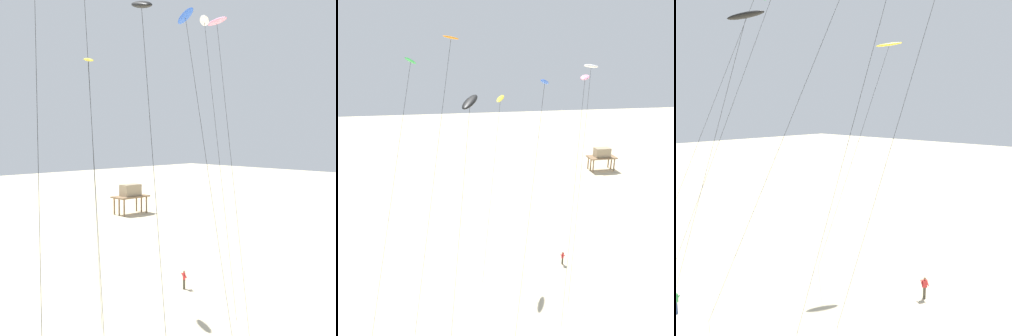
% 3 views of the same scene
% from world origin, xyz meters
% --- Properties ---
extents(kite_pink, '(4.04, 7.16, 22.36)m').
position_xyz_m(kite_pink, '(4.67, 10.42, 21.93)').
color(kite_pink, pink).
rests_on(kite_pink, ground).
extents(kite_orange, '(5.57, 9.71, 25.55)m').
position_xyz_m(kite_orange, '(-7.14, 10.88, 24.05)').
color(kite_orange, orange).
rests_on(kite_orange, ground).
extents(kite_white, '(4.60, 7.37, 23.24)m').
position_xyz_m(kite_white, '(6.46, 13.26, 22.73)').
color(kite_white, white).
rests_on(kite_white, ground).
extents(kite_green, '(5.25, 9.85, 23.89)m').
position_xyz_m(kite_green, '(-10.44, 10.44, 22.51)').
color(kite_green, green).
rests_on(kite_green, ground).
extents(kite_blue, '(5.33, 9.71, 22.20)m').
position_xyz_m(kite_blue, '(0.84, 10.04, 21.45)').
color(kite_blue, blue).
rests_on(kite_blue, ground).
extents(kite_yellow, '(3.88, 7.16, 19.81)m').
position_xyz_m(kite_yellow, '(-1.65, 18.42, 19.15)').
color(kite_yellow, yellow).
rests_on(kite_yellow, ground).
extents(kite_black, '(3.84, 6.86, 21.21)m').
position_xyz_m(kite_black, '(-5.86, 7.01, 20.48)').
color(kite_black, black).
rests_on(kite_black, ground).
extents(kite_flyer_middle, '(0.72, 0.73, 1.67)m').
position_xyz_m(kite_flyer_middle, '(5.19, 14.36, 0.89)').
color(kite_flyer_middle, '#4C4738').
rests_on(kite_flyer_middle, ground).
extents(stilt_house, '(6.05, 3.32, 5.03)m').
position_xyz_m(stilt_house, '(25.49, 46.52, 3.59)').
color(stilt_house, '#846647').
rests_on(stilt_house, ground).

